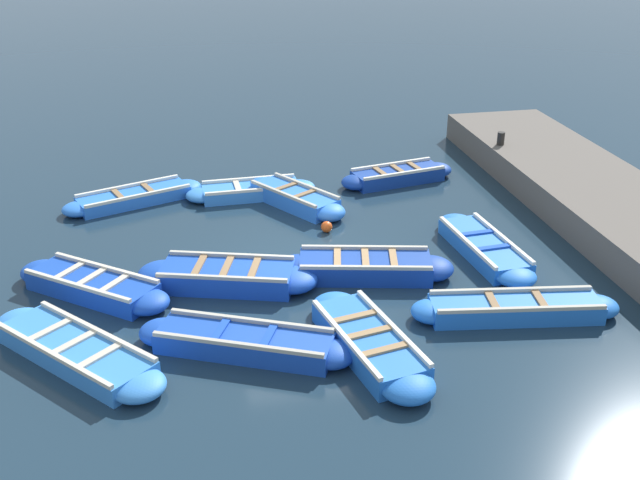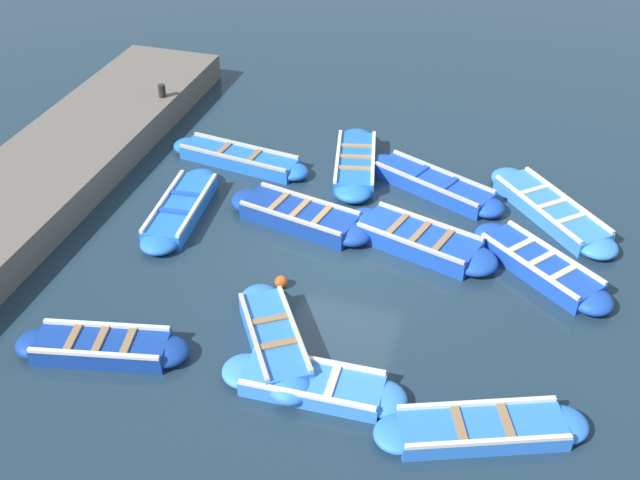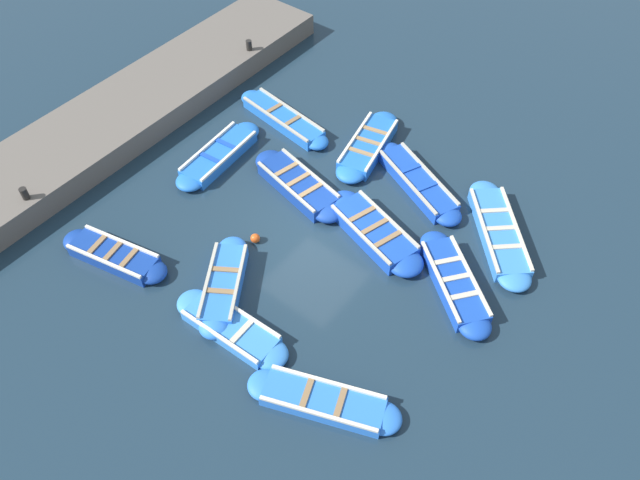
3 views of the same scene
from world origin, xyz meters
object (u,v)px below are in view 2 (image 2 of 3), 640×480
Objects in this scene: boat_broadside at (419,240)px; bollard_mid_north at (162,91)px; boat_stern_in at (300,216)px; boat_near_quay at (181,209)px; boat_drifting at (481,429)px; boat_centre at (433,184)px; boat_outer_right at (540,266)px; boat_end_of_row at (274,340)px; boat_outer_left at (239,158)px; buoy_orange_near at (281,282)px; boat_mid_row at (355,163)px; boat_far_corner at (551,210)px; boat_tucked at (313,384)px; boat_inner_gap at (102,347)px.

bollard_mid_north is (-7.88, 3.84, 0.71)m from boat_broadside.
boat_near_quay is at bearing -170.58° from boat_stern_in.
boat_centre is at bearing 105.72° from boat_drifting.
boat_centre is at bearing 136.46° from boat_outer_right.
boat_end_of_row is at bearing -117.63° from boat_broadside.
boat_outer_left reaches higher than buoy_orange_near.
boat_outer_right is at bearing -31.99° from boat_mid_row.
boat_far_corner is 1.07× the size of boat_tucked.
boat_outer_left is 1.17× the size of boat_tucked.
boat_end_of_row reaches higher than boat_centre.
boat_tucked is at bearing -43.62° from boat_near_quay.
boat_outer_left is 1.26× the size of boat_end_of_row.
boat_near_quay is 3.52m from buoy_orange_near.
boat_drifting is at bearing -68.02° from boat_broadside.
boat_inner_gap is 0.92× the size of boat_near_quay.
boat_mid_row is 2.70m from boat_stern_in.
boat_inner_gap is (-4.81, -7.18, -0.00)m from boat_centre.
boat_drifting is 0.97× the size of boat_broadside.
boat_tucked is (3.91, 0.26, -0.03)m from boat_inner_gap.
bollard_mid_north is (-9.78, 8.54, 0.76)m from boat_drifting.
boat_drifting is at bearing -30.87° from boat_near_quay.
boat_drifting is 3.98m from boat_end_of_row.
bollard_mid_north is at bearing 154.02° from boat_broadside.
boat_broadside reaches higher than buoy_orange_near.
boat_inner_gap is 0.99× the size of boat_tucked.
boat_near_quay is at bearing 149.13° from boat_drifting.
boat_stern_in is (-5.30, 0.29, 0.01)m from boat_outer_right.
buoy_orange_near is (3.04, -1.78, -0.04)m from boat_near_quay.
boat_outer_left is 3.37m from bollard_mid_north.
boat_outer_left is at bearing 120.78° from boat_tucked.
boat_drifting is at bearing -44.95° from boat_outer_left.
boat_centre is at bearing 39.93° from boat_stern_in.
boat_inner_gap is at bearing -132.20° from buoy_orange_near.
boat_far_corner is at bearing 39.20° from buoy_orange_near.
boat_outer_right reaches higher than boat_inner_gap.
boat_stern_in is at bearing 9.42° from boat_near_quay.
boat_far_corner reaches higher than boat_near_quay.
boat_stern_in is at bearing -103.14° from boat_mid_row.
boat_outer_right is at bearing -92.93° from boat_far_corner.
boat_stern_in is 1.03× the size of boat_near_quay.
boat_stern_in reaches higher than boat_end_of_row.
boat_end_of_row is (3.49, -3.46, 0.03)m from boat_near_quay.
boat_near_quay is at bearing 135.25° from boat_end_of_row.
boat_tucked is at bearing -50.65° from bollard_mid_north.
boat_stern_in is (-2.65, -2.22, 0.02)m from boat_centre.
buoy_orange_near is (0.32, -2.23, -0.07)m from boat_stern_in.
bollard_mid_north reaches higher than boat_tucked.
buoy_orange_near is at bearing -140.80° from boat_far_corner.
boat_tucked is 1.07× the size of boat_end_of_row.
boat_broadside reaches higher than boat_inner_gap.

